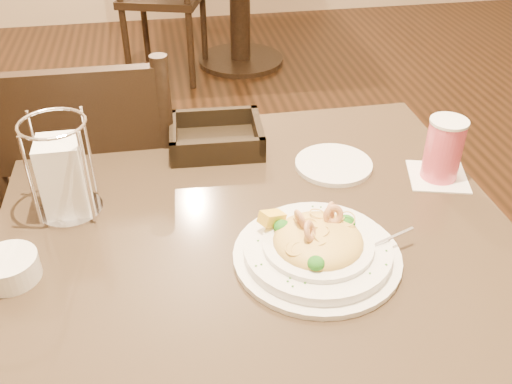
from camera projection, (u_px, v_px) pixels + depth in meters
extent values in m
cylinder|color=black|center=(258.00, 373.00, 1.18)|extent=(0.12, 0.12, 0.67)
cube|color=#453627|center=(258.00, 244.00, 0.99)|extent=(0.90, 0.90, 0.03)
cylinder|color=black|center=(241.00, 60.00, 3.52)|extent=(0.52, 0.52, 0.03)
cylinder|color=black|center=(240.00, 3.00, 3.32)|extent=(0.12, 0.12, 0.67)
cube|color=black|center=(106.00, 207.00, 1.52)|extent=(0.43, 0.43, 0.04)
cylinder|color=black|center=(177.00, 228.00, 1.82)|extent=(0.04, 0.04, 0.43)
cylinder|color=black|center=(61.00, 240.00, 1.77)|extent=(0.04, 0.04, 0.43)
cylinder|color=black|center=(184.00, 311.00, 1.53)|extent=(0.04, 0.04, 0.43)
cylinder|color=black|center=(45.00, 327.00, 1.48)|extent=(0.04, 0.04, 0.43)
cylinder|color=black|center=(168.00, 156.00, 1.25)|extent=(0.04, 0.04, 0.46)
cube|color=black|center=(76.00, 121.00, 1.17)|extent=(0.36, 0.04, 0.22)
cylinder|color=black|center=(204.00, 29.00, 3.39)|extent=(0.04, 0.04, 0.43)
cylinder|color=black|center=(145.00, 27.00, 3.42)|extent=(0.04, 0.04, 0.43)
cylinder|color=black|center=(191.00, 51.00, 3.09)|extent=(0.04, 0.04, 0.43)
cylinder|color=black|center=(127.00, 48.00, 3.13)|extent=(0.04, 0.04, 0.43)
cylinder|color=white|center=(317.00, 256.00, 0.93)|extent=(0.27, 0.27, 0.01)
cylinder|color=white|center=(317.00, 250.00, 0.92)|extent=(0.24, 0.24, 0.02)
cylinder|color=white|center=(318.00, 243.00, 0.91)|extent=(0.18, 0.18, 0.01)
ellipsoid|color=gold|center=(318.00, 241.00, 0.91)|extent=(0.15, 0.15, 0.05)
cube|color=yellow|center=(272.00, 218.00, 0.94)|extent=(0.05, 0.04, 0.03)
cube|color=silver|center=(388.00, 239.00, 0.92)|extent=(0.10, 0.04, 0.01)
cube|color=silver|center=(356.00, 241.00, 0.91)|extent=(0.03, 0.02, 0.00)
torus|color=gold|center=(310.00, 224.00, 0.91)|extent=(0.03, 0.03, 0.01)
torus|color=gold|center=(324.00, 241.00, 0.89)|extent=(0.03, 0.03, 0.02)
torus|color=gold|center=(318.00, 235.00, 0.90)|extent=(0.04, 0.05, 0.02)
torus|color=gold|center=(347.00, 219.00, 0.92)|extent=(0.03, 0.03, 0.02)
torus|color=gold|center=(318.00, 242.00, 0.89)|extent=(0.04, 0.05, 0.03)
torus|color=gold|center=(295.00, 248.00, 0.87)|extent=(0.03, 0.03, 0.01)
torus|color=gold|center=(304.00, 219.00, 0.93)|extent=(0.05, 0.05, 0.02)
torus|color=gold|center=(320.00, 232.00, 0.89)|extent=(0.03, 0.04, 0.02)
torus|color=gold|center=(322.00, 236.00, 0.89)|extent=(0.04, 0.05, 0.03)
torus|color=gold|center=(336.00, 229.00, 0.92)|extent=(0.04, 0.04, 0.02)
torus|color=gold|center=(318.00, 214.00, 0.93)|extent=(0.04, 0.04, 0.01)
torus|color=gold|center=(317.00, 233.00, 0.90)|extent=(0.04, 0.04, 0.02)
torus|color=gold|center=(313.00, 233.00, 0.90)|extent=(0.04, 0.04, 0.01)
torus|color=gold|center=(319.00, 244.00, 0.88)|extent=(0.03, 0.03, 0.02)
torus|color=gold|center=(321.00, 244.00, 0.89)|extent=(0.04, 0.04, 0.02)
torus|color=gold|center=(298.00, 249.00, 0.87)|extent=(0.03, 0.03, 0.01)
torus|color=gold|center=(319.00, 245.00, 0.88)|extent=(0.02, 0.02, 0.01)
torus|color=gold|center=(335.00, 220.00, 0.94)|extent=(0.04, 0.04, 0.02)
torus|color=gold|center=(332.00, 223.00, 0.94)|extent=(0.03, 0.03, 0.02)
torus|color=tan|center=(300.00, 220.00, 0.90)|extent=(0.03, 0.04, 0.04)
torus|color=tan|center=(333.00, 215.00, 0.91)|extent=(0.03, 0.02, 0.04)
torus|color=tan|center=(330.00, 212.00, 0.92)|extent=(0.03, 0.04, 0.03)
torus|color=tan|center=(310.00, 232.00, 0.88)|extent=(0.04, 0.04, 0.04)
ellipsoid|color=#175714|center=(346.00, 223.00, 0.94)|extent=(0.03, 0.03, 0.02)
ellipsoid|color=#175714|center=(282.00, 227.00, 0.93)|extent=(0.03, 0.03, 0.02)
ellipsoid|color=#175714|center=(316.00, 263.00, 0.86)|extent=(0.03, 0.03, 0.02)
cube|color=#266619|center=(293.00, 286.00, 0.84)|extent=(0.00, 0.00, 0.00)
cube|color=#266619|center=(373.00, 240.00, 0.92)|extent=(0.00, 0.00, 0.00)
cube|color=#266619|center=(370.00, 273.00, 0.86)|extent=(0.00, 0.00, 0.00)
cube|color=#266619|center=(305.00, 283.00, 0.84)|extent=(0.00, 0.00, 0.00)
cube|color=#266619|center=(333.00, 206.00, 1.00)|extent=(0.00, 0.00, 0.00)
cube|color=#266619|center=(321.00, 207.00, 1.00)|extent=(0.00, 0.00, 0.00)
cube|color=#266619|center=(330.00, 211.00, 0.99)|extent=(0.00, 0.00, 0.00)
cube|color=#266619|center=(258.00, 241.00, 0.92)|extent=(0.00, 0.00, 0.00)
cube|color=#266619|center=(386.00, 265.00, 0.88)|extent=(0.00, 0.00, 0.00)
cube|color=#266619|center=(265.00, 231.00, 0.95)|extent=(0.00, 0.00, 0.00)
cube|color=#266619|center=(306.00, 210.00, 0.99)|extent=(0.00, 0.00, 0.00)
cube|color=#266619|center=(268.00, 228.00, 0.95)|extent=(0.00, 0.00, 0.00)
cube|color=#266619|center=(288.00, 281.00, 0.85)|extent=(0.00, 0.00, 0.00)
cube|color=#266619|center=(261.00, 264.00, 0.88)|extent=(0.00, 0.00, 0.00)
cube|color=#266619|center=(386.00, 251.00, 0.90)|extent=(0.00, 0.00, 0.00)
cube|color=#266619|center=(290.00, 278.00, 0.85)|extent=(0.00, 0.00, 0.00)
cube|color=#266619|center=(256.00, 266.00, 0.87)|extent=(0.00, 0.00, 0.00)
cube|color=#266619|center=(313.00, 206.00, 1.00)|extent=(0.00, 0.00, 0.00)
cube|color=white|center=(438.00, 176.00, 1.13)|extent=(0.14, 0.14, 0.00)
cylinder|color=#E55169|center=(444.00, 150.00, 1.09)|extent=(0.07, 0.07, 0.12)
cylinder|color=white|center=(450.00, 122.00, 1.06)|extent=(0.07, 0.07, 0.01)
cube|color=black|center=(216.00, 144.00, 1.23)|extent=(0.20, 0.17, 0.01)
cube|color=black|center=(258.00, 130.00, 1.22)|extent=(0.02, 0.16, 0.04)
cube|color=black|center=(173.00, 135.00, 1.20)|extent=(0.02, 0.16, 0.04)
cube|color=black|center=(214.00, 117.00, 1.27)|extent=(0.19, 0.03, 0.04)
cube|color=black|center=(218.00, 150.00, 1.15)|extent=(0.19, 0.03, 0.04)
cylinder|color=silver|center=(71.00, 209.00, 1.04)|extent=(0.11, 0.11, 0.01)
torus|color=silver|center=(52.00, 123.00, 0.94)|extent=(0.11, 0.11, 0.01)
cube|color=white|center=(64.00, 176.00, 1.00)|extent=(0.10, 0.10, 0.14)
cylinder|color=silver|center=(31.00, 183.00, 0.94)|extent=(0.01, 0.01, 0.18)
cylinder|color=silver|center=(86.00, 178.00, 0.96)|extent=(0.01, 0.01, 0.18)
cylinder|color=silver|center=(38.00, 156.00, 1.02)|extent=(0.01, 0.01, 0.18)
cylinder|color=silver|center=(89.00, 151.00, 1.03)|extent=(0.01, 0.01, 0.18)
cylinder|color=white|center=(334.00, 165.00, 1.16)|extent=(0.18, 0.18, 0.01)
cylinder|color=white|center=(9.00, 268.00, 0.88)|extent=(0.09, 0.09, 0.04)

